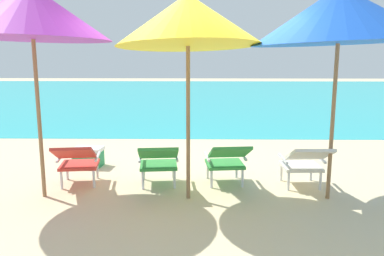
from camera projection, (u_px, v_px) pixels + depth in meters
name	position (u px, v px, depth m)	size (l,w,h in m)	color
ground_plane	(195.00, 131.00, 9.54)	(40.00, 40.00, 0.00)	beige
ocean_band	(197.00, 95.00, 17.48)	(40.00, 18.00, 0.01)	#28B2B7
lounge_chair_far_left	(77.00, 160.00, 5.48)	(0.65, 0.94, 0.68)	red
lounge_chair_near_left	(158.00, 160.00, 5.46)	(0.62, 0.92, 0.68)	#338E3D
lounge_chair_near_right	(227.00, 159.00, 5.51)	(0.62, 0.93, 0.68)	#338E3D
lounge_chair_far_right	(305.00, 161.00, 5.40)	(0.57, 0.89, 0.68)	silver
beach_umbrella_left	(31.00, 12.00, 4.77)	(2.72, 2.72, 2.70)	olive
beach_umbrella_center	(188.00, 20.00, 4.73)	(2.18, 2.21, 2.62)	olive
beach_umbrella_right	(340.00, 15.00, 4.71)	(2.85, 2.84, 2.68)	olive
cooler_box	(88.00, 157.00, 6.57)	(0.50, 0.36, 0.32)	#1E844C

